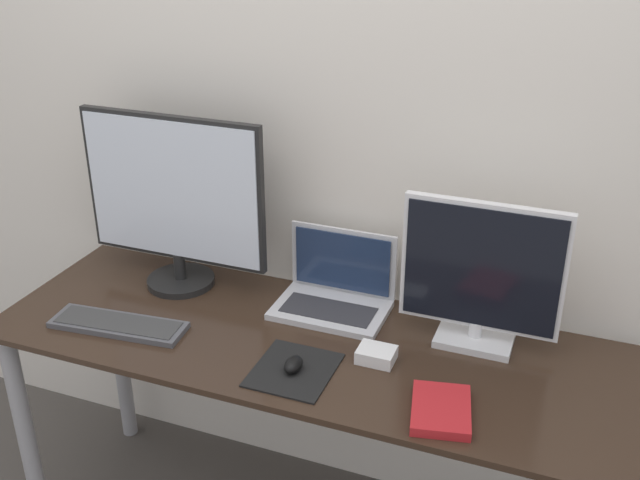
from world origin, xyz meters
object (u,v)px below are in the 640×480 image
(laptop, at_px, (336,290))
(book, at_px, (441,410))
(mouse, at_px, (293,365))
(power_brick, at_px, (376,355))
(keyboard, at_px, (118,325))
(monitor_left, at_px, (174,200))
(monitor_right, at_px, (481,276))

(laptop, relative_size, book, 1.55)
(laptop, distance_m, mouse, 0.34)
(power_brick, bearing_deg, book, -36.88)
(keyboard, bearing_deg, mouse, -1.94)
(mouse, relative_size, power_brick, 0.72)
(laptop, distance_m, book, 0.54)
(monitor_left, xyz_separation_m, mouse, (0.50, -0.30, -0.25))
(monitor_right, distance_m, book, 0.38)
(laptop, xyz_separation_m, mouse, (0.01, -0.34, -0.03))
(monitor_right, bearing_deg, monitor_left, -180.00)
(laptop, height_order, power_brick, laptop)
(laptop, xyz_separation_m, keyboard, (-0.52, -0.32, -0.05))
(book, bearing_deg, keyboard, 177.00)
(keyboard, xyz_separation_m, mouse, (0.53, -0.02, 0.01))
(monitor_left, distance_m, mouse, 0.64)
(mouse, bearing_deg, monitor_left, 148.89)
(keyboard, bearing_deg, monitor_left, 83.84)
(laptop, bearing_deg, monitor_right, -5.67)
(monitor_left, height_order, laptop, monitor_left)
(monitor_left, xyz_separation_m, power_brick, (0.68, -0.18, -0.26))
(mouse, relative_size, book, 0.33)
(laptop, distance_m, keyboard, 0.61)
(book, relative_size, power_brick, 2.15)
(monitor_right, bearing_deg, book, -92.74)
(monitor_left, xyz_separation_m, monitor_right, (0.90, 0.00, -0.08))
(monitor_left, bearing_deg, keyboard, -96.16)
(monitor_right, height_order, laptop, monitor_right)
(mouse, bearing_deg, power_brick, 34.35)
(monitor_right, relative_size, keyboard, 1.07)
(monitor_left, height_order, keyboard, monitor_left)
(monitor_left, bearing_deg, power_brick, -14.82)
(keyboard, relative_size, book, 1.90)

